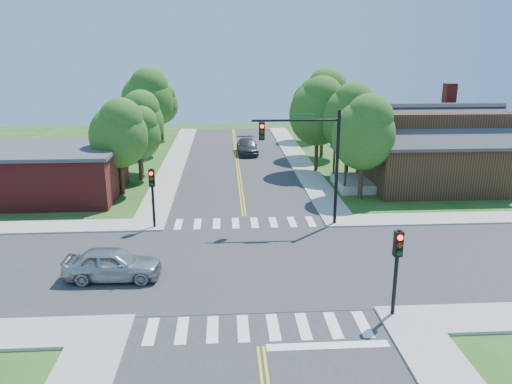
{
  "coord_description": "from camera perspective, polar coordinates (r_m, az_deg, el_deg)",
  "views": [
    {
      "loc": [
        -1.19,
        -23.62,
        10.63
      ],
      "look_at": [
        0.67,
        5.74,
        2.2
      ],
      "focal_mm": 35.0,
      "sensor_mm": 36.0,
      "label": 1
    }
  ],
  "objects": [
    {
      "name": "tree_e_a",
      "position": [
        36.65,
        12.36,
        6.86
      ],
      "size": [
        4.53,
        4.31,
        7.7
      ],
      "color": "#382314",
      "rests_on": "ground"
    },
    {
      "name": "sidewalk_ne",
      "position": [
        44.23,
        19.12,
        1.28
      ],
      "size": [
        40.0,
        40.0,
        0.14
      ],
      "color": "#9E9B93",
      "rests_on": "ground"
    },
    {
      "name": "car_dgrey",
      "position": [
        52.59,
        -1.03,
        5.18
      ],
      "size": [
        2.34,
        5.35,
        1.53
      ],
      "primitive_type": "imported",
      "rotation": [
        0.0,
        0.0,
        0.02
      ],
      "color": "#2F3234",
      "rests_on": "ground"
    },
    {
      "name": "centerline",
      "position": [
        25.91,
        -0.67,
        -8.12
      ],
      "size": [
        0.3,
        90.0,
        0.01
      ],
      "color": "gold",
      "rests_on": "ground"
    },
    {
      "name": "tree_w_c",
      "position": [
        52.63,
        -12.27,
        10.47
      ],
      "size": [
        5.29,
        5.02,
        8.99
      ],
      "color": "#382314",
      "rests_on": "ground"
    },
    {
      "name": "building_nw",
      "position": [
        40.02,
        -22.51,
        2.13
      ],
      "size": [
        10.4,
        8.4,
        3.73
      ],
      "color": "maroon",
      "rests_on": "ground"
    },
    {
      "name": "tree_w_a",
      "position": [
        38.31,
        -15.34,
        6.65
      ],
      "size": [
        4.3,
        4.09,
        7.31
      ],
      "color": "#382314",
      "rests_on": "ground"
    },
    {
      "name": "tree_w_d",
      "position": [
        61.47,
        -10.77,
        10.04
      ],
      "size": [
        4.08,
        3.88,
        6.94
      ],
      "color": "#382314",
      "rests_on": "ground"
    },
    {
      "name": "tree_e_c",
      "position": [
        50.82,
        7.79,
        10.47
      ],
      "size": [
        5.27,
        5.01,
        8.96
      ],
      "color": "#382314",
      "rests_on": "ground"
    },
    {
      "name": "tree_bldg",
      "position": [
        42.55,
        -13.2,
        6.72
      ],
      "size": [
        3.67,
        3.49,
        6.24
      ],
      "color": "#382314",
      "rests_on": "ground"
    },
    {
      "name": "tree_house",
      "position": [
        44.25,
        7.2,
        9.33
      ],
      "size": [
        5.02,
        4.76,
        8.53
      ],
      "color": "#382314",
      "rests_on": "ground"
    },
    {
      "name": "house_ne",
      "position": [
        41.86,
        19.44,
        5.03
      ],
      "size": [
        13.05,
        8.8,
        7.11
      ],
      "color": "black",
      "rests_on": "ground"
    },
    {
      "name": "road_ew",
      "position": [
        25.92,
        -0.67,
        -8.16
      ],
      "size": [
        90.0,
        10.0,
        0.04
      ],
      "primitive_type": "cube",
      "color": "#2D2D30",
      "rests_on": "ground"
    },
    {
      "name": "car_silver",
      "position": [
        24.92,
        -16.07,
        -7.96
      ],
      "size": [
        2.17,
        4.72,
        1.56
      ],
      "primitive_type": "imported",
      "rotation": [
        0.0,
        0.0,
        1.53
      ],
      "color": "#AAACB1",
      "rests_on": "ground"
    },
    {
      "name": "tree_e_b",
      "position": [
        42.9,
        10.7,
        8.61
      ],
      "size": [
        4.78,
        4.54,
        8.12
      ],
      "color": "#382314",
      "rests_on": "ground"
    },
    {
      "name": "tree_w_b",
      "position": [
        44.67,
        -13.19,
        8.11
      ],
      "size": [
        4.33,
        4.12,
        7.37
      ],
      "color": "#382314",
      "rests_on": "ground"
    },
    {
      "name": "road_ns",
      "position": [
        25.92,
        -0.67,
        -8.17
      ],
      "size": [
        10.0,
        90.0,
        0.04
      ],
      "primitive_type": "cube",
      "color": "#2D2D30",
      "rests_on": "ground"
    },
    {
      "name": "signal_pole_se",
      "position": [
        20.82,
        15.85,
        -7.16
      ],
      "size": [
        0.34,
        0.42,
        3.8
      ],
      "color": "black",
      "rests_on": "ground"
    },
    {
      "name": "signal_pole_nw",
      "position": [
        30.58,
        -11.78,
        0.54
      ],
      "size": [
        0.34,
        0.42,
        3.8
      ],
      "color": "black",
      "rests_on": "ground"
    },
    {
      "name": "crosswalk_north",
      "position": [
        31.67,
        -1.26,
        -3.54
      ],
      "size": [
        8.85,
        2.0,
        0.01
      ],
      "color": "white",
      "rests_on": "ground"
    },
    {
      "name": "sidewalk_nw",
      "position": [
        43.37,
        -23.2,
        0.58
      ],
      "size": [
        40.0,
        40.0,
        0.14
      ],
      "color": "#9E9B93",
      "rests_on": "ground"
    },
    {
      "name": "signal_mast_ne",
      "position": [
        30.21,
        6.2,
        4.87
      ],
      "size": [
        5.3,
        0.42,
        7.2
      ],
      "color": "black",
      "rests_on": "ground"
    },
    {
      "name": "tree_e_d",
      "position": [
        60.03,
        6.36,
        10.41
      ],
      "size": [
        4.39,
        4.17,
        7.47
      ],
      "color": "#382314",
      "rests_on": "ground"
    },
    {
      "name": "crosswalk_south",
      "position": [
        20.42,
        0.26,
        -15.24
      ],
      "size": [
        8.85,
        2.0,
        0.01
      ],
      "color": "white",
      "rests_on": "ground"
    },
    {
      "name": "ground",
      "position": [
        25.93,
        -0.67,
        -8.21
      ],
      "size": [
        100.0,
        100.0,
        0.0
      ],
      "primitive_type": "plane",
      "color": "#204816",
      "rests_on": "ground"
    },
    {
      "name": "stop_bar",
      "position": [
        19.58,
        8.21,
        -17.08
      ],
      "size": [
        4.6,
        0.45,
        0.09
      ],
      "primitive_type": "cube",
      "color": "white",
      "rests_on": "ground"
    },
    {
      "name": "intersection_patch",
      "position": [
        25.93,
        -0.67,
        -8.21
      ],
      "size": [
        10.2,
        10.2,
        0.06
      ],
      "primitive_type": "cube",
      "color": "#2D2D30",
      "rests_on": "ground"
    }
  ]
}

